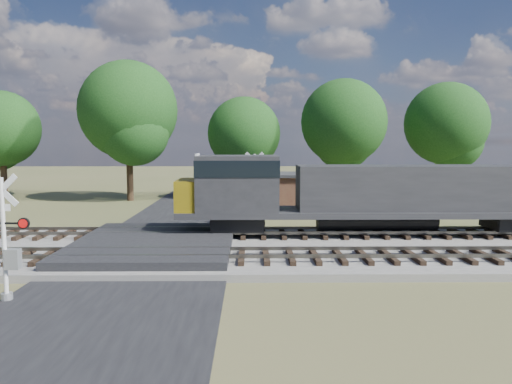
{
  "coord_description": "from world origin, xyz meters",
  "views": [
    {
      "loc": [
        4.37,
        -21.93,
        5.05
      ],
      "look_at": [
        4.63,
        2.0,
        2.62
      ],
      "focal_mm": 35.0,
      "sensor_mm": 36.0,
      "label": 1
    }
  ],
  "objects": [
    {
      "name": "ground",
      "position": [
        0.0,
        0.0,
        0.0
      ],
      "size": [
        160.0,
        160.0,
        0.0
      ],
      "primitive_type": "plane",
      "color": "#47502A",
      "rests_on": "ground"
    },
    {
      "name": "ballast_bed",
      "position": [
        10.0,
        0.5,
        0.15
      ],
      "size": [
        140.0,
        10.0,
        0.3
      ],
      "primitive_type": "cube",
      "color": "gray",
      "rests_on": "ground"
    },
    {
      "name": "road",
      "position": [
        0.0,
        0.0,
        0.04
      ],
      "size": [
        7.0,
        60.0,
        0.08
      ],
      "primitive_type": "cube",
      "color": "black",
      "rests_on": "ground"
    },
    {
      "name": "crossing_panel",
      "position": [
        0.0,
        0.5,
        0.32
      ],
      "size": [
        7.0,
        9.0,
        0.62
      ],
      "primitive_type": "cube",
      "color": "#262628",
      "rests_on": "ground"
    },
    {
      "name": "track_near",
      "position": [
        3.12,
        -2.0,
        0.41
      ],
      "size": [
        140.0,
        2.6,
        0.33
      ],
      "color": "black",
      "rests_on": "ballast_bed"
    },
    {
      "name": "track_far",
      "position": [
        3.12,
        3.0,
        0.41
      ],
      "size": [
        140.0,
        2.6,
        0.33
      ],
      "color": "black",
      "rests_on": "ballast_bed"
    },
    {
      "name": "crossing_signal_near",
      "position": [
        -3.25,
        -6.54,
        1.69
      ],
      "size": [
        1.64,
        0.36,
        4.07
      ],
      "rotation": [
        0.0,
        0.0,
        -0.01
      ],
      "color": "silver",
      "rests_on": "ground"
    },
    {
      "name": "crossing_signal_far",
      "position": [
        4.5,
        6.9,
        1.86
      ],
      "size": [
        1.78,
        0.5,
        4.46
      ],
      "rotation": [
        0.0,
        0.0,
        2.94
      ],
      "color": "silver",
      "rests_on": "ground"
    },
    {
      "name": "equipment_shed",
      "position": [
        7.63,
        12.56,
        1.44
      ],
      "size": [
        4.54,
        4.54,
        2.85
      ],
      "rotation": [
        0.0,
        0.0,
        -0.09
      ],
      "color": "#4C2920",
      "rests_on": "ground"
    },
    {
      "name": "treeline",
      "position": [
        3.83,
        20.63,
        6.55
      ],
      "size": [
        77.21,
        10.99,
        11.81
      ],
      "color": "black",
      "rests_on": "ground"
    }
  ]
}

